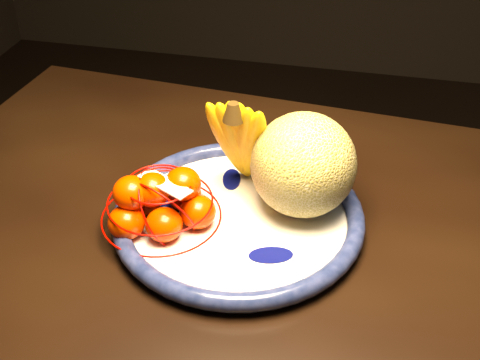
% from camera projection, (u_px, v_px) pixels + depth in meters
% --- Properties ---
extents(fruit_bowl, '(0.35, 0.35, 0.03)m').
position_uv_depth(fruit_bowl, '(238.00, 216.00, 0.84)').
color(fruit_bowl, white).
rests_on(fruit_bowl, dining_table).
extents(cantaloupe, '(0.15, 0.15, 0.15)m').
position_uv_depth(cantaloupe, '(303.00, 165.00, 0.82)').
color(cantaloupe, olive).
rests_on(cantaloupe, fruit_bowl).
extents(banana_bunch, '(0.11, 0.11, 0.17)m').
position_uv_depth(banana_bunch, '(241.00, 138.00, 0.85)').
color(banana_bunch, gold).
rests_on(banana_bunch, fruit_bowl).
extents(mandarin_bag, '(0.21, 0.21, 0.10)m').
position_uv_depth(mandarin_bag, '(161.00, 203.00, 0.81)').
color(mandarin_bag, '#FF3000').
rests_on(mandarin_bag, fruit_bowl).
extents(price_tag, '(0.08, 0.05, 0.01)m').
position_uv_depth(price_tag, '(165.00, 184.00, 0.79)').
color(price_tag, white).
rests_on(price_tag, mandarin_bag).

